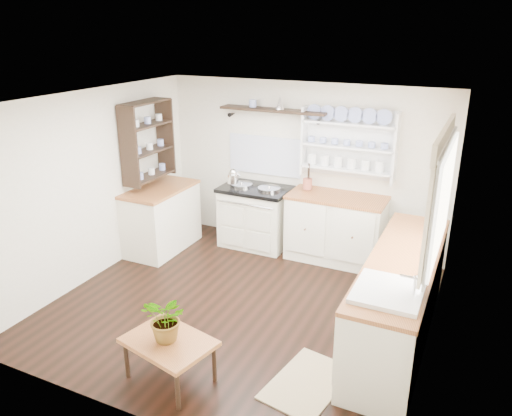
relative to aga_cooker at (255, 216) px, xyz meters
The scene contains 19 objects.
floor 1.73m from the aga_cooker, 70.01° to the right, with size 4.00×3.80×0.01m, color black.
wall_back 0.97m from the aga_cooker, 30.05° to the left, with size 4.00×0.02×2.30m, color beige.
wall_right 3.09m from the aga_cooker, 31.41° to the right, with size 0.02×3.80×2.30m, color beige.
wall_left 2.24m from the aga_cooker, 132.32° to the right, with size 0.02×3.80×2.30m, color beige.
ceiling 2.50m from the aga_cooker, 70.01° to the right, with size 4.00×3.80×0.01m, color white.
window 3.10m from the aga_cooker, 29.40° to the right, with size 0.08×1.55×1.22m.
aga_cooker is the anchor object (origin of this frame).
back_cabinets 1.17m from the aga_cooker, ahead, with size 1.27×0.63×0.90m.
right_cabinets 2.71m from the aga_cooker, 32.91° to the right, with size 0.62×2.43×0.90m.
belfast_sink 3.20m from the aga_cooker, 44.34° to the right, with size 0.55×0.60×0.45m.
left_cabinets 1.31m from the aga_cooker, 149.33° to the right, with size 0.62×1.13×0.90m.
plate_rack 1.68m from the aga_cooker, 13.53° to the left, with size 1.20×0.22×0.90m.
high_shelf 1.49m from the aga_cooker, 50.52° to the left, with size 1.50×0.29×0.16m.
left_shelving 1.81m from the aga_cooker, 152.18° to the right, with size 0.28×0.80×1.05m, color black.
kettle 0.66m from the aga_cooker, 156.86° to the right, with size 0.16×0.16×0.20m, color silver, non-canonical shape.
utensil_crock 0.91m from the aga_cooker, ahead, with size 0.12×0.12×0.15m, color #A24F3B.
center_table 3.03m from the aga_cooker, 79.10° to the right, with size 0.86×0.70×0.41m.
potted_plant 3.03m from the aga_cooker, 79.10° to the right, with size 0.39×0.34×0.43m, color #3F7233.
floor_rug 3.06m from the aga_cooker, 55.90° to the right, with size 0.55×0.85×0.02m, color olive.
Camera 1 is at (2.26, -4.40, 3.00)m, focal length 35.00 mm.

